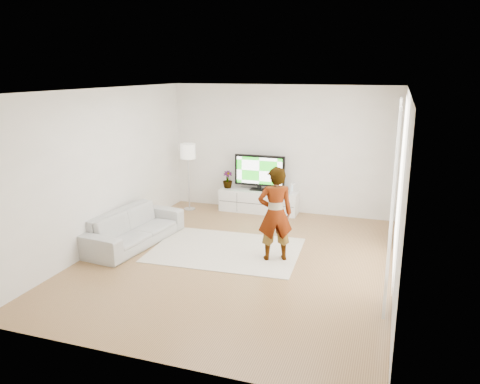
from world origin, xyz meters
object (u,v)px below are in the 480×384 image
(player, at_px, (275,214))
(floor_lamp, at_px, (188,154))
(media_console, at_px, (259,201))
(sofa, at_px, (134,227))
(television, at_px, (260,171))
(rug, at_px, (226,250))

(player, xyz_separation_m, floor_lamp, (-2.59, 2.24, 0.47))
(media_console, xyz_separation_m, floor_lamp, (-1.56, -0.32, 1.03))
(media_console, distance_m, sofa, 3.10)
(media_console, relative_size, television, 1.54)
(rug, relative_size, floor_lamp, 1.70)
(sofa, bearing_deg, floor_lamp, 5.42)
(rug, xyz_separation_m, sofa, (-1.71, -0.22, 0.30))
(media_console, relative_size, sofa, 0.83)
(rug, bearing_deg, player, -8.24)
(floor_lamp, bearing_deg, player, -40.91)
(media_console, xyz_separation_m, rug, (0.11, -2.43, -0.24))
(television, bearing_deg, sofa, -120.89)
(rug, height_order, floor_lamp, floor_lamp)
(media_console, height_order, television, television)
(player, bearing_deg, television, -92.12)
(television, relative_size, sofa, 0.54)
(sofa, xyz_separation_m, floor_lamp, (0.04, 2.33, 0.97))
(player, relative_size, sofa, 0.75)
(rug, height_order, player, player)
(media_console, bearing_deg, rug, -87.50)
(media_console, relative_size, player, 1.11)
(player, bearing_deg, sofa, -21.74)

